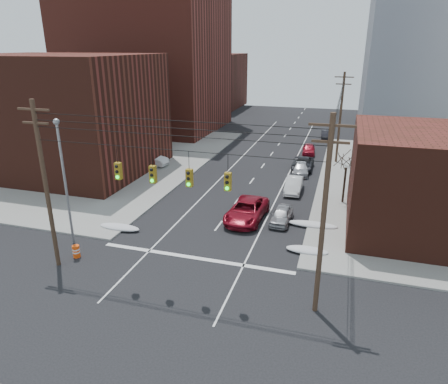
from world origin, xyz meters
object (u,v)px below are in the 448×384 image
Objects in this scene: parked_car_c at (303,164)px; parked_car_e at (309,149)px; parked_car_b at (294,185)px; construction_barrel at (76,251)px; lot_car_b at (122,164)px; parked_car_d at (301,169)px; parked_car_f at (326,135)px; red_pickup at (247,210)px; parked_car_a at (281,215)px; lot_car_a at (149,159)px; lot_car_c at (95,165)px; lot_car_d at (123,153)px.

parked_car_e is (0.00, 7.24, -0.00)m from parked_car_c.
construction_barrel is at bearing -127.59° from parked_car_b.
lot_car_b is at bearing -149.45° from parked_car_e.
parked_car_c reaches higher than construction_barrel.
parked_car_d is 19.89m from parked_car_f.
red_pickup is 2.92m from parked_car_a.
lot_car_a reaches higher than parked_car_f.
construction_barrel is at bearing -133.18° from red_pickup.
parked_car_c is at bearing 63.57° from construction_barrel.
red_pickup is 23.44m from parked_car_e.
parked_car_f is at bearing 84.49° from parked_car_c.
parked_car_e is 27.60m from lot_car_c.
red_pickup is 19.56m from lot_car_b.
lot_car_c is (-4.88, -4.07, -0.05)m from lot_car_a.
parked_car_c is 1.05× the size of lot_car_a.
red_pickup is 21.52m from lot_car_c.
parked_car_c is 22.66m from lot_car_d.
lot_car_b is 5.85× the size of construction_barrel.
parked_car_b is 22.92m from lot_car_c.
parked_car_a is at bearing -119.69° from lot_car_b.
construction_barrel is at bearing -164.38° from lot_car_b.
parked_car_e is 4.63× the size of construction_barrel.
construction_barrel is (10.17, -17.53, -0.44)m from lot_car_c.
lot_car_c is (-20.02, 7.89, 0.06)m from red_pickup.
lot_car_a is (-18.04, -4.05, 0.24)m from parked_car_c.
lot_car_c reaches higher than parked_car_e.
lot_car_c is at bearing 163.76° from parked_car_a.
construction_barrel is at bearing -122.20° from parked_car_d.
parked_car_b is 8.05m from parked_car_c.
parked_car_b is 0.88× the size of parked_car_c.
lot_car_c reaches higher than parked_car_a.
parked_car_c is at bearing -77.15° from lot_car_b.
parked_car_c is 21.24m from lot_car_b.
lot_car_b is 1.01× the size of lot_car_c.
lot_car_b reaches higher than parked_car_f.
parked_car_e is 21.28m from lot_car_a.
parked_car_b is 21.74m from construction_barrel.
lot_car_a is (-19.64, -21.98, 0.31)m from parked_car_f.
parked_car_c is at bearing -71.01° from lot_car_a.
red_pickup is at bearing 44.36° from construction_barrel.
lot_car_b is 1.14× the size of lot_car_d.
red_pickup is 1.19× the size of parked_car_c.
lot_car_b is (-20.13, 1.28, 0.14)m from parked_car_b.
parked_car_f is at bearing 77.21° from parked_car_e.
parked_car_d is at bearing -94.28° from parked_car_e.
lot_car_a is at bearing 149.20° from parked_car_a.
lot_car_c is (-22.92, -0.07, 0.16)m from parked_car_b.
parked_car_b is at bearing -90.41° from parked_car_c.
parked_car_c is at bearing 86.02° from parked_car_d.
red_pickup is 1.25× the size of lot_car_a.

